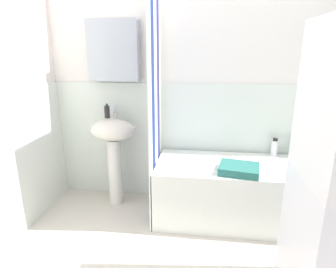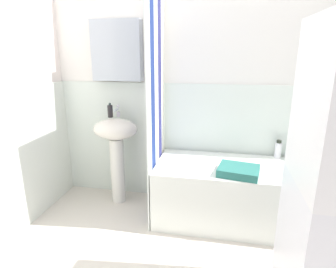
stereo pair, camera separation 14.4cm
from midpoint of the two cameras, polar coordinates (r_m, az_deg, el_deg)
The scene contains 11 objects.
wall_back_tiled at distance 2.76m, azimuth 9.22°, elevation 8.77°, with size 3.60×0.18×2.40m.
sink at distance 2.80m, azimuth -9.01°, elevation -1.64°, with size 0.44×0.34×0.87m.
faucet at distance 2.80m, azimuth -8.71°, elevation 4.60°, with size 0.03×0.12×0.12m.
soap_dispenser at distance 2.81m, azimuth -10.17°, elevation 4.60°, with size 0.05×0.05×0.14m.
bathtub at distance 2.69m, azimuth 16.56°, elevation -11.61°, with size 1.56×0.65×0.53m, color white.
shower_curtain at distance 2.47m, azimuth -0.74°, elevation 4.78°, with size 0.01×0.65×2.00m.
lotion_bottle at distance 2.93m, azimuth 30.10°, elevation -3.04°, with size 0.04×0.04×0.21m.
body_wash_bottle at distance 2.90m, azimuth 28.16°, elevation -3.67°, with size 0.06×0.06×0.15m.
shampoo_bottle at distance 2.87m, azimuth 26.30°, elevation -3.36°, with size 0.04×0.04×0.17m.
conditioner_bottle at distance 2.85m, azimuth 22.72°, elevation -2.97°, with size 0.06×0.06×0.17m.
towel_folded at distance 2.40m, azimuth 15.75°, elevation -7.17°, with size 0.32×0.26×0.06m, color #296B63.
Camera 2 is at (0.10, -1.46, 1.49)m, focal length 30.18 mm.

